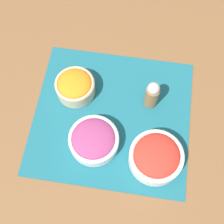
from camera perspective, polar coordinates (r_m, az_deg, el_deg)
name	(u,v)px	position (r m, az deg, el deg)	size (l,w,h in m)	color
ground_plane	(112,117)	(0.93, 0.00, -0.83)	(3.00, 3.00, 0.00)	brown
placemat	(112,116)	(0.93, 0.00, -0.78)	(0.46, 0.43, 0.00)	#195B6B
carrot_bowl	(75,86)	(0.94, -6.77, 4.76)	(0.12, 0.12, 0.07)	#C6B28E
onion_bowl	(94,140)	(0.87, -3.35, -5.10)	(0.14, 0.14, 0.06)	silver
tomato_bowl	(156,157)	(0.86, 8.07, -8.12)	(0.15, 0.15, 0.08)	white
pepper_shaker	(152,95)	(0.90, 7.33, 3.19)	(0.04, 0.04, 0.11)	olive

